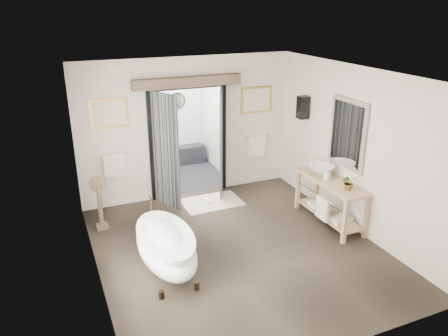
{
  "coord_description": "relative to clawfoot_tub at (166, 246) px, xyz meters",
  "views": [
    {
      "loc": [
        -2.7,
        -5.75,
        3.9
      ],
      "look_at": [
        0.0,
        0.6,
        1.25
      ],
      "focal_mm": 35.0,
      "sensor_mm": 36.0,
      "label": 1
    }
  ],
  "objects": [
    {
      "name": "rug",
      "position": [
        1.53,
        1.99,
        -0.42
      ],
      "size": [
        1.21,
        0.81,
        0.01
      ],
      "primitive_type": "cube",
      "rotation": [
        0.0,
        0.0,
        0.01
      ],
      "color": "beige",
      "rests_on": "ground_plane"
    },
    {
      "name": "basin",
      "position": [
        3.22,
        0.68,
        0.51
      ],
      "size": [
        0.59,
        0.59,
        0.18
      ],
      "primitive_type": "imported",
      "rotation": [
        0.0,
        0.0,
        0.16
      ],
      "color": "white",
      "rests_on": "vanity"
    },
    {
      "name": "shower_room",
      "position": [
        1.27,
        4.11,
        0.47
      ],
      "size": [
        2.22,
        2.01,
        2.51
      ],
      "color": "black",
      "rests_on": "ground_plane"
    },
    {
      "name": "back_wall_dressing",
      "position": [
        1.27,
        2.44,
        1.13
      ],
      "size": [
        3.82,
        0.77,
        2.52
      ],
      "color": "black",
      "rests_on": "ground_plane"
    },
    {
      "name": "soap_bottle_b",
      "position": [
        3.22,
        0.91,
        0.51
      ],
      "size": [
        0.15,
        0.15,
        0.18
      ],
      "primitive_type": "imported",
      "rotation": [
        0.0,
        0.0,
        0.05
      ],
      "color": "gray",
      "rests_on": "vanity"
    },
    {
      "name": "pedestal_mirror",
      "position": [
        -0.72,
        1.75,
        0.01
      ],
      "size": [
        0.31,
        0.2,
        1.04
      ],
      "color": "brown",
      "rests_on": "ground_plane"
    },
    {
      "name": "ground_plane",
      "position": [
        1.27,
        0.12,
        -0.43
      ],
      "size": [
        5.0,
        5.0,
        0.0
      ],
      "primitive_type": "plane",
      "color": "#4A3D30"
    },
    {
      "name": "plant",
      "position": [
        3.24,
        -0.13,
        0.56
      ],
      "size": [
        0.3,
        0.28,
        0.28
      ],
      "primitive_type": "imported",
      "rotation": [
        0.0,
        0.0,
        -0.31
      ],
      "color": "gray",
      "rests_on": "vanity"
    },
    {
      "name": "clawfoot_tub",
      "position": [
        0.0,
        0.0,
        0.0
      ],
      "size": [
        0.81,
        1.8,
        0.88
      ],
      "color": "#322418",
      "rests_on": "ground_plane"
    },
    {
      "name": "room_shell",
      "position": [
        1.23,
        -0.0,
        1.43
      ],
      "size": [
        4.52,
        5.02,
        2.91
      ],
      "color": "beige",
      "rests_on": "ground_plane"
    },
    {
      "name": "slippers",
      "position": [
        1.57,
        2.03,
        -0.39
      ],
      "size": [
        0.4,
        0.29,
        0.05
      ],
      "color": "white",
      "rests_on": "rug"
    },
    {
      "name": "soap_bottle_a",
      "position": [
        3.16,
        0.4,
        0.52
      ],
      "size": [
        0.12,
        0.12,
        0.21
      ],
      "primitive_type": "imported",
      "rotation": [
        0.0,
        0.0,
        0.34
      ],
      "color": "gray",
      "rests_on": "vanity"
    },
    {
      "name": "vanity",
      "position": [
        3.22,
        0.33,
        0.07
      ],
      "size": [
        0.57,
        1.6,
        0.85
      ],
      "color": "tan",
      "rests_on": "ground_plane"
    }
  ]
}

